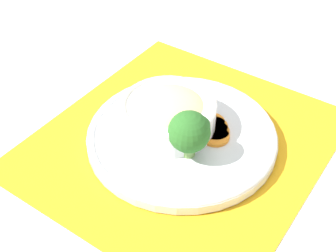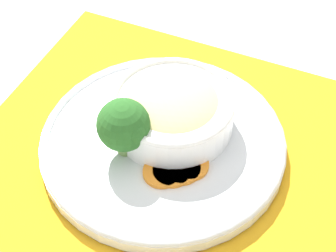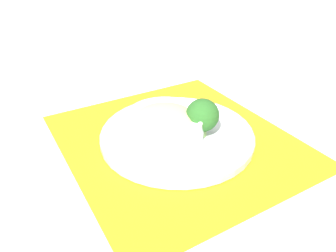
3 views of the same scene
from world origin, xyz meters
The scene contains 9 objects.
ground_plane centered at (0.00, 0.00, 0.00)m, with size 4.00×4.00×0.00m, color white.
placemat centered at (0.00, 0.00, 0.00)m, with size 0.50×0.46×0.00m.
plate centered at (0.00, 0.00, 0.02)m, with size 0.31×0.31×0.02m.
bowl centered at (0.00, -0.03, 0.05)m, with size 0.16×0.16×0.06m.
broccoli_floret centered at (0.03, 0.04, 0.07)m, with size 0.07×0.07×0.08m.
carrot_slice_near centered at (-0.02, 0.05, 0.02)m, with size 0.05×0.05×0.01m.
carrot_slice_middle centered at (-0.03, 0.04, 0.02)m, with size 0.05×0.05×0.01m.
carrot_slice_far centered at (-0.04, 0.03, 0.02)m, with size 0.05×0.05×0.01m.
carrot_slice_extra centered at (-0.05, 0.02, 0.02)m, with size 0.05×0.05×0.01m.
Camera 1 is at (0.46, 0.33, 0.54)m, focal length 50.00 mm.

